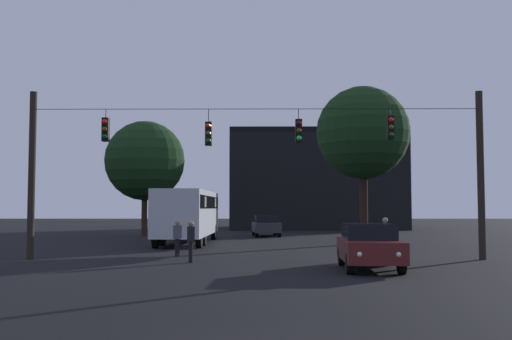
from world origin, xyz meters
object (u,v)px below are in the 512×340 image
object	(u,v)px
car_far_left	(266,225)
tree_left_silhouette	(145,161)
pedestrian_crossing_left	(177,236)
pedestrian_crossing_right	(191,239)
city_bus	(188,211)
tree_behind_building	(363,133)
car_near_right	(369,245)
pedestrian_crossing_center	(385,236)

from	to	relation	value
car_far_left	tree_left_silhouette	distance (m)	10.10
pedestrian_crossing_left	tree_left_silhouette	bearing A→B (deg)	104.80
pedestrian_crossing_left	pedestrian_crossing_right	world-z (taller)	pedestrian_crossing_right
city_bus	tree_behind_building	xyz separation A→B (m)	(10.06, -0.48, 4.46)
car_near_right	pedestrian_crossing_right	xyz separation A→B (m)	(-6.22, 2.49, 0.07)
city_bus	tree_behind_building	bearing A→B (deg)	-2.74
car_near_right	pedestrian_crossing_left	distance (m)	8.77
car_near_right	pedestrian_crossing_right	world-z (taller)	pedestrian_crossing_right
car_near_right	pedestrian_crossing_left	size ratio (longest dim) A/B	2.90
city_bus	car_far_left	size ratio (longest dim) A/B	2.48
tree_behind_building	pedestrian_crossing_right	bearing A→B (deg)	-125.55
car_near_right	tree_left_silhouette	distance (m)	27.43
tree_left_silhouette	pedestrian_crossing_center	bearing A→B (deg)	-56.08
city_bus	pedestrian_crossing_right	world-z (taller)	city_bus
pedestrian_crossing_left	tree_behind_building	world-z (taller)	tree_behind_building
tree_left_silhouette	tree_behind_building	xyz separation A→B (m)	(14.39, -9.78, 0.83)
pedestrian_crossing_left	pedestrian_crossing_right	bearing A→B (deg)	-72.01
city_bus	pedestrian_crossing_right	distance (m)	12.51
car_far_left	tree_left_silhouette	xyz separation A→B (m)	(-8.91, 0.72, 4.70)
pedestrian_crossing_left	car_far_left	bearing A→B (deg)	77.98
city_bus	pedestrian_crossing_left	bearing A→B (deg)	-85.93
city_bus	pedestrian_crossing_center	xyz separation A→B (m)	(9.16, -10.76, -0.93)
pedestrian_crossing_right	car_near_right	bearing A→B (deg)	-21.82
city_bus	pedestrian_crossing_left	xyz separation A→B (m)	(0.69, -9.70, -1.02)
pedestrian_crossing_center	pedestrian_crossing_right	world-z (taller)	pedestrian_crossing_center
tree_left_silhouette	tree_behind_building	world-z (taller)	tree_behind_building
pedestrian_crossing_center	pedestrian_crossing_right	xyz separation A→B (m)	(-7.60, -1.61, -0.07)
pedestrian_crossing_center	car_near_right	bearing A→B (deg)	-108.65
tree_left_silhouette	city_bus	bearing A→B (deg)	-65.03
city_bus	tree_left_silhouette	world-z (taller)	tree_left_silhouette
city_bus	pedestrian_crossing_center	bearing A→B (deg)	-49.59
city_bus	pedestrian_crossing_right	bearing A→B (deg)	-82.82
car_far_left	tree_left_silhouette	world-z (taller)	tree_left_silhouette
pedestrian_crossing_right	tree_behind_building	distance (m)	15.60
pedestrian_crossing_right	tree_behind_building	bearing A→B (deg)	54.45
city_bus	tree_behind_building	distance (m)	11.01
pedestrian_crossing_left	pedestrian_crossing_right	size ratio (longest dim) A/B	0.98
pedestrian_crossing_left	city_bus	bearing A→B (deg)	94.07
pedestrian_crossing_left	car_near_right	bearing A→B (deg)	-36.09
car_near_right	pedestrian_crossing_right	size ratio (longest dim) A/B	2.83
city_bus	car_far_left	distance (m)	9.78
car_near_right	pedestrian_crossing_left	bearing A→B (deg)	143.91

